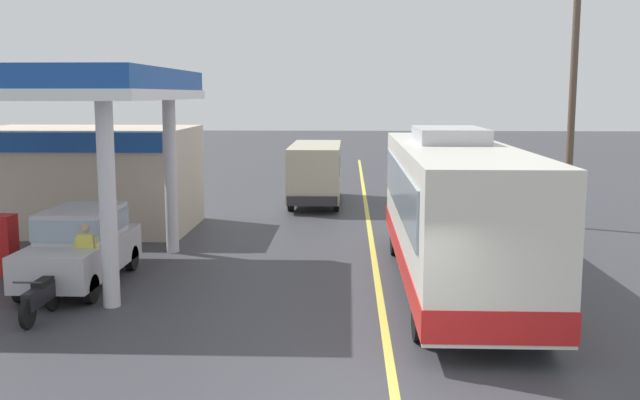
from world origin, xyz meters
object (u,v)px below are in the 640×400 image
object	(u,v)px
motorcycle_parked_forecourt	(41,297)
pedestrian_near_pump	(79,229)
minibus_opposing_lane	(316,168)
pedestrian_by_shop	(87,255)
car_at_pump	(81,242)
coach_bus_main	(453,214)

from	to	relation	value
motorcycle_parked_forecourt	pedestrian_near_pump	size ratio (longest dim) A/B	1.08
minibus_opposing_lane	motorcycle_parked_forecourt	distance (m)	16.55
pedestrian_near_pump	pedestrian_by_shop	size ratio (longest dim) A/B	1.00
minibus_opposing_lane	motorcycle_parked_forecourt	bearing A→B (deg)	-106.99
motorcycle_parked_forecourt	pedestrian_by_shop	size ratio (longest dim) A/B	1.08
pedestrian_by_shop	car_at_pump	bearing A→B (deg)	116.22
coach_bus_main	minibus_opposing_lane	xyz separation A→B (m)	(-3.81, 12.88, -0.25)
pedestrian_near_pump	pedestrian_by_shop	xyz separation A→B (m)	(1.35, -3.14, 0.00)
pedestrian_near_pump	pedestrian_by_shop	distance (m)	3.42
minibus_opposing_lane	pedestrian_by_shop	bearing A→B (deg)	-107.58
motorcycle_parked_forecourt	pedestrian_by_shop	world-z (taller)	pedestrian_by_shop
car_at_pump	coach_bus_main	bearing A→B (deg)	1.38
coach_bus_main	pedestrian_by_shop	world-z (taller)	coach_bus_main
coach_bus_main	pedestrian_by_shop	size ratio (longest dim) A/B	6.65
car_at_pump	pedestrian_near_pump	distance (m)	2.29
pedestrian_near_pump	coach_bus_main	bearing A→B (deg)	-11.22
car_at_pump	pedestrian_near_pump	size ratio (longest dim) A/B	2.53
pedestrian_by_shop	motorcycle_parked_forecourt	bearing A→B (deg)	-101.88
motorcycle_parked_forecourt	coach_bus_main	bearing A→B (deg)	18.64
minibus_opposing_lane	motorcycle_parked_forecourt	size ratio (longest dim) A/B	3.41
car_at_pump	pedestrian_near_pump	bearing A→B (deg)	111.91
motorcycle_parked_forecourt	car_at_pump	bearing A→B (deg)	93.07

